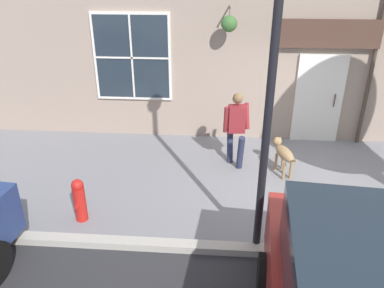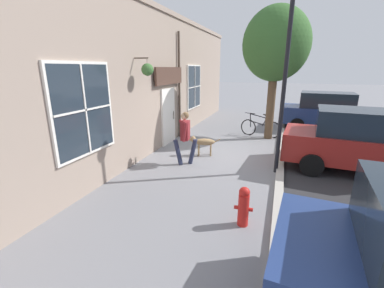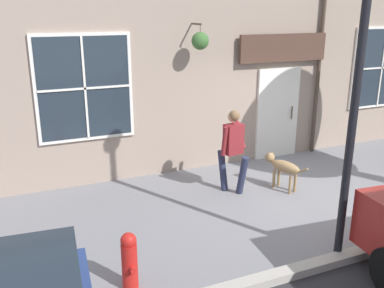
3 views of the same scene
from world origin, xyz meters
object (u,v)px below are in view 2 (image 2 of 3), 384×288
object	(u,v)px
dog_on_leash	(203,142)
parked_car_far_end	(329,112)
pedestrian_walking	(185,134)
leaning_bicycle	(260,127)
parked_car_mid_block	(365,142)
street_lamp	(287,54)
street_tree_by_curb	(278,47)
fire_hydrant	(244,206)

from	to	relation	value
dog_on_leash	parked_car_far_end	size ratio (longest dim) A/B	0.24
pedestrian_walking	parked_car_far_end	size ratio (longest dim) A/B	0.36
leaning_bicycle	parked_car_mid_block	xyz separation A→B (m)	(3.03, -3.16, 0.50)
leaning_bicycle	parked_car_far_end	xyz separation A→B (m)	(2.88, 2.16, 0.50)
parked_car_far_end	street_lamp	bearing A→B (deg)	-108.91
street_tree_by_curb	leaning_bicycle	world-z (taller)	street_tree_by_curb
fire_hydrant	leaning_bicycle	bearing A→B (deg)	92.39
parked_car_mid_block	street_lamp	distance (m)	3.30
parked_car_mid_block	fire_hydrant	xyz separation A→B (m)	(-2.75, -3.65, -0.48)
pedestrian_walking	dog_on_leash	size ratio (longest dim) A/B	1.54
leaning_bicycle	fire_hydrant	size ratio (longest dim) A/B	2.22
pedestrian_walking	fire_hydrant	bearing A→B (deg)	-50.82
street_tree_by_curb	parked_car_mid_block	xyz separation A→B (m)	(2.61, -2.97, -2.70)
parked_car_mid_block	leaning_bicycle	bearing A→B (deg)	133.81
parked_car_far_end	parked_car_mid_block	bearing A→B (deg)	-88.33
street_lamp	dog_on_leash	bearing A→B (deg)	163.44
street_tree_by_curb	leaning_bicycle	distance (m)	3.24
parked_car_far_end	pedestrian_walking	bearing A→B (deg)	-126.55
dog_on_leash	street_lamp	world-z (taller)	street_lamp
street_tree_by_curb	parked_car_far_end	xyz separation A→B (m)	(2.46, 2.35, -2.70)
pedestrian_walking	parked_car_far_end	world-z (taller)	parked_car_far_end
leaning_bicycle	street_lamp	world-z (taller)	street_lamp
pedestrian_walking	dog_on_leash	bearing A→B (deg)	74.69
fire_hydrant	street_lamp	bearing A→B (deg)	80.07
leaning_bicycle	fire_hydrant	world-z (taller)	leaning_bicycle
street_tree_by_curb	parked_car_mid_block	world-z (taller)	street_tree_by_curb
fire_hydrant	parked_car_mid_block	bearing A→B (deg)	53.04
street_tree_by_curb	street_lamp	bearing A→B (deg)	-84.43
dog_on_leash	parked_car_far_end	bearing A→B (deg)	50.49
dog_on_leash	parked_car_mid_block	bearing A→B (deg)	1.02
dog_on_leash	parked_car_mid_block	world-z (taller)	parked_car_mid_block
leaning_bicycle	fire_hydrant	bearing A→B (deg)	-87.61
leaning_bicycle	fire_hydrant	distance (m)	6.82
pedestrian_walking	leaning_bicycle	distance (m)	4.63
parked_car_mid_block	fire_hydrant	world-z (taller)	parked_car_mid_block
parked_car_mid_block	street_lamp	size ratio (longest dim) A/B	0.92
pedestrian_walking	dog_on_leash	world-z (taller)	pedestrian_walking
pedestrian_walking	street_lamp	bearing A→B (deg)	5.64
pedestrian_walking	leaning_bicycle	size ratio (longest dim) A/B	0.94
street_lamp	pedestrian_walking	bearing A→B (deg)	-174.36
dog_on_leash	leaning_bicycle	distance (m)	3.61
parked_car_far_end	street_lamp	size ratio (longest dim) A/B	0.92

